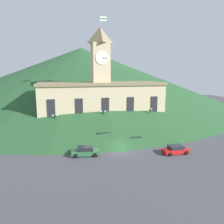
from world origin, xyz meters
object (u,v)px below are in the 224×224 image
Objects in this scene: street_lamp_far_right at (55,121)px; car_yellow_coupe at (134,139)px; car_green_wagon at (85,151)px; pedestrian at (143,131)px; car_red_sedan at (176,150)px; street_lamp_left at (103,117)px; car_blue_van at (103,137)px; car_white_taxi at (54,141)px; street_lamp_far_left at (149,115)px.

street_lamp_far_right is 17.20m from car_yellow_coupe.
pedestrian is (13.83, 8.83, 0.21)m from car_green_wagon.
car_red_sedan is 2.59× the size of pedestrian.
street_lamp_left is at bearing 0.00° from street_lamp_far_right.
car_blue_van is (-5.94, 1.93, 0.34)m from car_yellow_coupe.
car_green_wagon is 2.80× the size of pedestrian.
car_red_sedan is 0.94× the size of car_white_taxi.
car_blue_van is (4.31, 6.45, 0.25)m from car_green_wagon.
car_green_wagon is at bearing -114.58° from street_lamp_left.
car_blue_van reaches higher than car_yellow_coupe.
street_lamp_left is 3.13× the size of pedestrian.
street_lamp_far_left reaches higher than car_red_sedan.
street_lamp_far_right is 1.03× the size of car_green_wagon.
street_lamp_left is at bearing -107.78° from car_green_wagon.
street_lamp_far_left is 5.28m from pedestrian.
pedestrian is (18.68, -3.37, -2.65)m from street_lamp_far_right.
street_lamp_far_right is 5.97m from car_white_taxi.
street_lamp_far_right is 1.12× the size of car_red_sedan.
street_lamp_left reaches higher than car_blue_van.
car_blue_van is 1.11× the size of car_white_taxi.
pedestrian is (-1.29, 11.59, 0.26)m from car_red_sedan.
car_green_wagon is at bearing -47.22° from car_white_taxi.
street_lamp_far_left is 1.28× the size of car_yellow_coupe.
street_lamp_far_left is 1.22× the size of car_red_sedan.
street_lamp_far_right reaches higher than car_white_taxi.
car_white_taxi is at bearing -47.10° from car_green_wagon.
car_white_taxi is (-10.66, -5.22, -3.16)m from street_lamp_left.
car_yellow_coupe is 0.81× the size of car_blue_van.
street_lamp_left is at bearing 121.43° from car_yellow_coupe.
street_lamp_left is 1.12× the size of car_green_wagon.
car_blue_van reaches higher than pedestrian.
pedestrian is at bearing -10.21° from street_lamp_far_right.
street_lamp_far_left is (11.08, -0.00, 0.01)m from street_lamp_left.
street_lamp_far_right is at bearing -180.00° from street_lamp_left.
car_green_wagon is 15.37m from car_red_sedan.
street_lamp_left reaches higher than pedestrian.
street_lamp_far_right is at bearing 180.00° from street_lamp_far_left.
street_lamp_far_right reaches higher than car_green_wagon.
street_lamp_far_left is at bearing 3.03° from pedestrian.
car_red_sedan is at bearing -57.46° from street_lamp_left.
pedestrian is at bearing -22.19° from street_lamp_left.
street_lamp_left is 9.54m from car_yellow_coupe.
pedestrian is at bearing -83.40° from car_red_sedan.
car_white_taxi is (-15.34, 2.45, 0.07)m from car_yellow_coupe.
car_red_sedan is at bearing 176.43° from car_green_wagon.
street_lamp_far_left is 1.03× the size of car_blue_van.
street_lamp_left is 1.21× the size of car_red_sedan.
street_lamp_far_right is 0.92× the size of street_lamp_far_left.
car_green_wagon is 1.08× the size of car_red_sedan.
street_lamp_left is at bearing 74.12° from car_blue_van.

